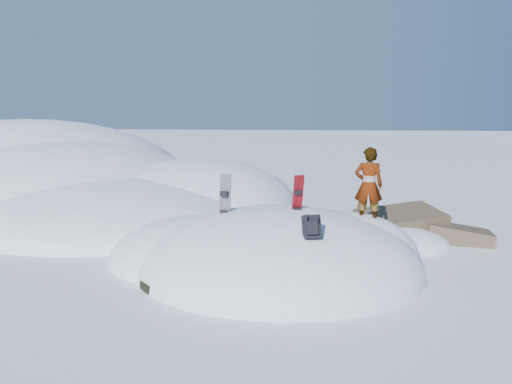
# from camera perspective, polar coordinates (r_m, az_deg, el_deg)

# --- Properties ---
(ground) EXTENTS (120.00, 120.00, 0.00)m
(ground) POSITION_cam_1_polar(r_m,az_deg,el_deg) (12.37, 2.62, -8.83)
(ground) COLOR white
(ground) RESTS_ON ground
(snow_mound) EXTENTS (8.00, 6.00, 3.00)m
(snow_mound) POSITION_cam_1_polar(r_m,az_deg,el_deg) (12.60, 1.86, -8.46)
(snow_mound) COLOR white
(snow_mound) RESTS_ON ground
(snow_ridge) EXTENTS (21.50, 18.50, 6.40)m
(snow_ridge) POSITION_cam_1_polar(r_m,az_deg,el_deg) (24.40, -21.92, 0.01)
(snow_ridge) COLOR white
(snow_ridge) RESTS_ON ground
(rock_outcrop) EXTENTS (4.68, 4.41, 1.68)m
(rock_outcrop) POSITION_cam_1_polar(r_m,az_deg,el_deg) (15.61, 16.79, -5.13)
(rock_outcrop) COLOR brown
(rock_outcrop) RESTS_ON ground
(snowboard_red) EXTENTS (0.33, 0.31, 1.40)m
(snowboard_red) POSITION_cam_1_polar(r_m,az_deg,el_deg) (12.08, 4.75, -1.22)
(snowboard_red) COLOR red
(snowboard_red) RESTS_ON snow_mound
(snowboard_dark) EXTENTS (0.34, 0.28, 1.56)m
(snowboard_dark) POSITION_cam_1_polar(r_m,az_deg,el_deg) (12.19, -3.61, -1.51)
(snowboard_dark) COLOR black
(snowboard_dark) RESTS_ON snow_mound
(backpack) EXTENTS (0.44, 0.53, 0.59)m
(backpack) POSITION_cam_1_polar(r_m,az_deg,el_deg) (10.49, 6.38, -4.02)
(backpack) COLOR black
(backpack) RESTS_ON snow_mound
(gear_pile) EXTENTS (0.87, 0.75, 0.23)m
(gear_pile) POSITION_cam_1_polar(r_m,az_deg,el_deg) (11.32, -10.89, -10.26)
(gear_pile) COLOR black
(gear_pile) RESTS_ON ground
(person) EXTENTS (0.75, 0.54, 1.93)m
(person) POSITION_cam_1_polar(r_m,az_deg,el_deg) (12.74, 12.73, 0.73)
(person) COLOR slate
(person) RESTS_ON snow_mound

